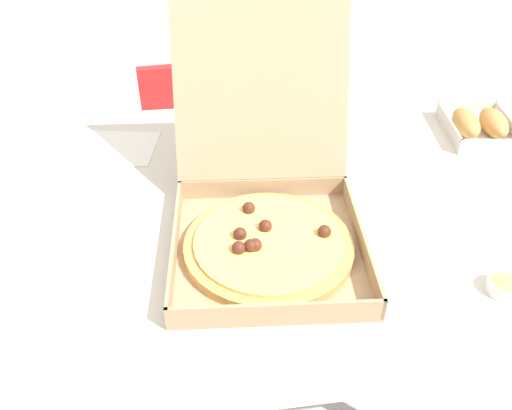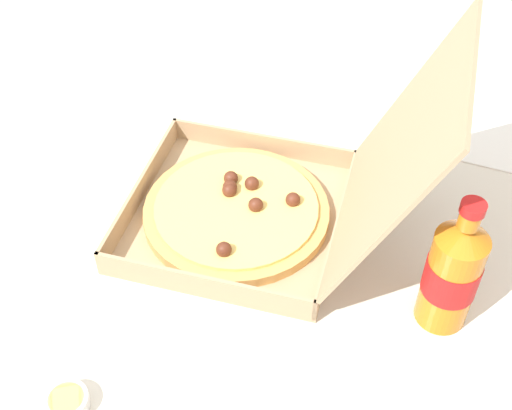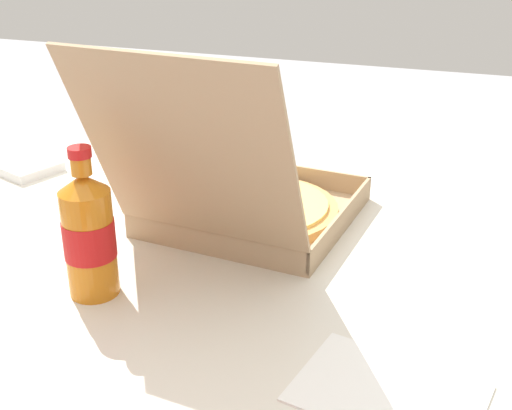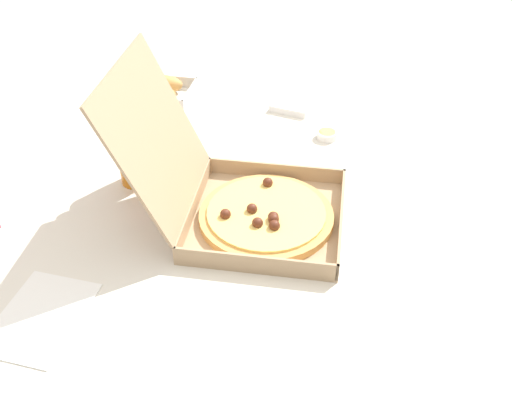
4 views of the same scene
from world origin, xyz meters
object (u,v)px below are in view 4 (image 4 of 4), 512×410
object	(u,v)px
cola_bottle	(132,148)
dipping_sauce_cup	(327,134)
pizza_box_open	(248,203)
paper_menu	(40,317)
napkin_pile	(293,104)
bread_side_box	(160,90)

from	to	relation	value
cola_bottle	dipping_sauce_cup	bearing A→B (deg)	-63.52
pizza_box_open	cola_bottle	bearing A→B (deg)	65.27
pizza_box_open	paper_menu	size ratio (longest dim) A/B	2.37
cola_bottle	napkin_pile	world-z (taller)	cola_bottle
napkin_pile	cola_bottle	bearing A→B (deg)	136.97
paper_menu	cola_bottle	bearing A→B (deg)	0.46
cola_bottle	paper_menu	distance (m)	0.46
bread_side_box	paper_menu	size ratio (longest dim) A/B	0.99
bread_side_box	cola_bottle	bearing A→B (deg)	-176.61
pizza_box_open	cola_bottle	distance (m)	0.31
bread_side_box	pizza_box_open	bearing A→B (deg)	-151.18
napkin_pile	dipping_sauce_cup	distance (m)	0.19
bread_side_box	napkin_pile	distance (m)	0.40
bread_side_box	dipping_sauce_cup	world-z (taller)	bread_side_box
cola_bottle	napkin_pile	size ratio (longest dim) A/B	2.04
pizza_box_open	paper_menu	world-z (taller)	pizza_box_open
pizza_box_open	bread_side_box	size ratio (longest dim) A/B	2.39
pizza_box_open	paper_menu	distance (m)	0.48
pizza_box_open	napkin_pile	bearing A→B (deg)	-9.79
dipping_sauce_cup	paper_menu	bearing A→B (deg)	140.96
pizza_box_open	napkin_pile	size ratio (longest dim) A/B	4.52
dipping_sauce_cup	cola_bottle	bearing A→B (deg)	116.48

